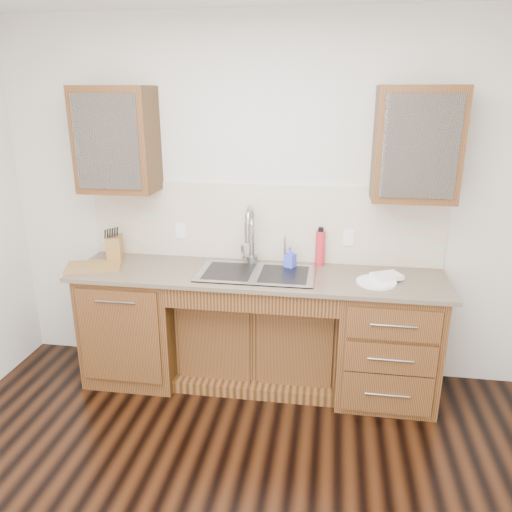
% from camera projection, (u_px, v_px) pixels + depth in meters
% --- Properties ---
extents(wall_back, '(4.00, 0.10, 2.70)m').
position_uv_depth(wall_back, '(264.00, 203.00, 3.81)').
color(wall_back, silver).
rests_on(wall_back, ground).
extents(base_cabinet_left, '(0.70, 0.62, 0.88)m').
position_uv_depth(base_cabinet_left, '(137.00, 322.00, 3.90)').
color(base_cabinet_left, '#593014').
rests_on(base_cabinet_left, ground).
extents(base_cabinet_center, '(1.20, 0.44, 0.70)m').
position_uv_depth(base_cabinet_center, '(259.00, 336.00, 3.88)').
color(base_cabinet_center, '#593014').
rests_on(base_cabinet_center, ground).
extents(base_cabinet_right, '(0.70, 0.62, 0.88)m').
position_uv_depth(base_cabinet_right, '(386.00, 340.00, 3.62)').
color(base_cabinet_right, '#593014').
rests_on(base_cabinet_right, ground).
extents(countertop, '(2.70, 0.65, 0.03)m').
position_uv_depth(countertop, '(257.00, 275.00, 3.61)').
color(countertop, '#84705B').
rests_on(countertop, base_cabinet_left).
extents(backsplash, '(2.70, 0.02, 0.59)m').
position_uv_depth(backsplash, '(263.00, 223.00, 3.80)').
color(backsplash, beige).
rests_on(backsplash, wall_back).
extents(sink, '(0.84, 0.46, 0.19)m').
position_uv_depth(sink, '(256.00, 285.00, 3.61)').
color(sink, '#9E9EA5').
rests_on(sink, countertop).
extents(faucet, '(0.04, 0.04, 0.40)m').
position_uv_depth(faucet, '(252.00, 238.00, 3.75)').
color(faucet, '#999993').
rests_on(faucet, countertop).
extents(filter_tap, '(0.02, 0.02, 0.24)m').
position_uv_depth(filter_tap, '(285.00, 249.00, 3.75)').
color(filter_tap, '#999993').
rests_on(filter_tap, countertop).
extents(upper_cabinet_left, '(0.55, 0.34, 0.75)m').
position_uv_depth(upper_cabinet_left, '(117.00, 140.00, 3.61)').
color(upper_cabinet_left, '#593014').
rests_on(upper_cabinet_left, wall_back).
extents(upper_cabinet_right, '(0.55, 0.34, 0.75)m').
position_uv_depth(upper_cabinet_right, '(416.00, 144.00, 3.30)').
color(upper_cabinet_right, '#593014').
rests_on(upper_cabinet_right, wall_back).
extents(outlet_left, '(0.08, 0.01, 0.12)m').
position_uv_depth(outlet_left, '(181.00, 231.00, 3.91)').
color(outlet_left, white).
rests_on(outlet_left, backsplash).
extents(outlet_right, '(0.08, 0.01, 0.12)m').
position_uv_depth(outlet_right, '(349.00, 238.00, 3.72)').
color(outlet_right, white).
rests_on(outlet_right, backsplash).
extents(soap_bottle, '(0.10, 0.10, 0.16)m').
position_uv_depth(soap_bottle, '(290.00, 258.00, 3.69)').
color(soap_bottle, blue).
rests_on(soap_bottle, countertop).
extents(water_bottle, '(0.08, 0.08, 0.26)m').
position_uv_depth(water_bottle, '(320.00, 248.00, 3.74)').
color(water_bottle, red).
rests_on(water_bottle, countertop).
extents(plate, '(0.31, 0.31, 0.02)m').
position_uv_depth(plate, '(376.00, 282.00, 3.41)').
color(plate, white).
rests_on(plate, countertop).
extents(dish_towel, '(0.24, 0.21, 0.03)m').
position_uv_depth(dish_towel, '(387.00, 276.00, 3.46)').
color(dish_towel, white).
rests_on(dish_towel, plate).
extents(knife_block, '(0.14, 0.19, 0.19)m').
position_uv_depth(knife_block, '(115.00, 248.00, 3.86)').
color(knife_block, brown).
rests_on(knife_block, countertop).
extents(cutting_board, '(0.46, 0.39, 0.02)m').
position_uv_depth(cutting_board, '(94.00, 266.00, 3.72)').
color(cutting_board, '#96502B').
rests_on(cutting_board, countertop).
extents(cup_left_a, '(0.16, 0.16, 0.10)m').
position_uv_depth(cup_left_a, '(110.00, 147.00, 3.64)').
color(cup_left_a, white).
rests_on(cup_left_a, upper_cabinet_left).
extents(cup_left_b, '(0.11, 0.11, 0.10)m').
position_uv_depth(cup_left_b, '(130.00, 147.00, 3.61)').
color(cup_left_b, white).
rests_on(cup_left_b, upper_cabinet_left).
extents(cup_right_a, '(0.15, 0.15, 0.11)m').
position_uv_depth(cup_right_a, '(398.00, 151.00, 3.34)').
color(cup_right_a, silver).
rests_on(cup_right_a, upper_cabinet_right).
extents(cup_right_b, '(0.13, 0.13, 0.10)m').
position_uv_depth(cup_right_b, '(439.00, 153.00, 3.30)').
color(cup_right_b, white).
rests_on(cup_right_b, upper_cabinet_right).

